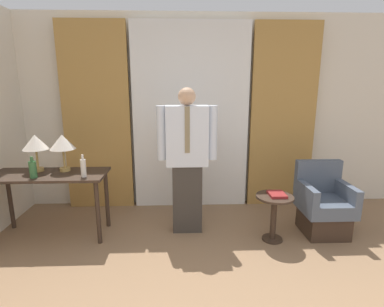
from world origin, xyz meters
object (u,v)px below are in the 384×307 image
Objects in this scene: bottle_near_edge at (33,169)px; desk at (49,183)px; table_lamp_right at (62,143)px; side_table at (274,210)px; armchair at (323,206)px; person at (187,157)px; book at (277,194)px; table_lamp_left at (35,143)px; bottle_by_lamp at (83,168)px.

desk is at bearing 58.20° from bottle_near_edge.
desk is 3.01× the size of table_lamp_right.
side_table is at bearing -7.69° from table_lamp_right.
table_lamp_right is 0.51× the size of armchair.
person is (1.59, 0.07, 0.28)m from desk.
bottle_near_edge is 2.70m from side_table.
table_lamp_right is 1.44m from person.
book is at bearing -1.37° from bottle_near_edge.
side_table is (2.71, -0.32, -0.73)m from table_lamp_left.
side_table is (-0.65, -0.17, 0.04)m from armchair.
bottle_by_lamp is 1.16m from person.
book is (1.00, -0.28, -0.38)m from person.
side_table is 0.19m from book.
bottle_by_lamp is at bearing 177.74° from side_table.
book is (2.58, -0.21, -0.09)m from desk.
bottle_by_lamp reaches higher than book.
table_lamp_left is at bearing 178.71° from person.
bottle_near_edge is 0.28× the size of armchair.
book is at bearing -6.56° from table_lamp_left.
person reaches higher than book.
book is (2.14, -0.07, -0.31)m from bottle_by_lamp.
side_table is 2.47× the size of book.
bottle_by_lamp is 2.16m from book.
table_lamp_left reaches higher than desk.
side_table is (2.56, -0.22, -0.28)m from desk.
bottle_by_lamp reaches higher than side_table.
bottle_by_lamp is 1.15× the size of book.
desk reaches higher than book.
desk is at bearing 163.13° from bottle_by_lamp.
person is 7.87× the size of book.
book is at bearing -4.63° from desk.
table_lamp_left reaches higher than side_table.
desk is 2.58m from side_table.
book is (2.74, -0.31, -0.54)m from table_lamp_left.
person is (1.43, -0.04, -0.16)m from table_lamp_right.
person reaches higher than table_lamp_left.
table_lamp_right is 0.44m from bottle_by_lamp.
table_lamp_left is 3.45m from armchair.
desk is 0.27m from bottle_near_edge.
armchair is (2.76, 0.09, -0.54)m from bottle_by_lamp.
book reaches higher than side_table.
armchair is (1.62, -0.11, -0.60)m from person.
table_lamp_right is at bearing 172.31° from side_table.
table_lamp_right is at bearing 0.00° from table_lamp_left.
table_lamp_left is at bearing 173.17° from side_table.
desk is 3.01× the size of table_lamp_left.
armchair is at bearing -2.84° from table_lamp_right.
armchair is at bearing 1.72° from bottle_near_edge.
book is at bearing 21.25° from side_table.
book is (2.43, -0.31, -0.54)m from table_lamp_right.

